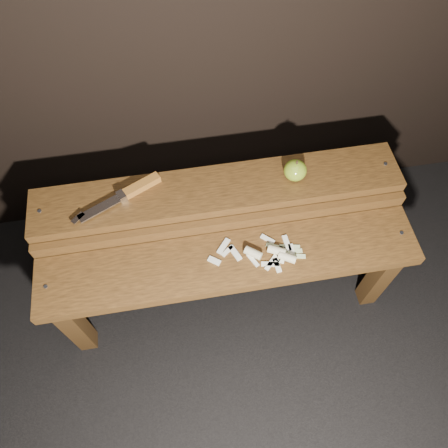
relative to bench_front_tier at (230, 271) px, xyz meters
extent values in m
plane|color=black|center=(0.00, 0.06, -0.35)|extent=(60.00, 60.00, 0.00)
cube|color=#39230E|center=(-0.54, -0.04, -0.16)|extent=(0.06, 0.06, 0.38)
cube|color=#39230E|center=(0.54, -0.04, -0.16)|extent=(0.06, 0.06, 0.38)
cube|color=#4A2D12|center=(0.00, 0.01, 0.05)|extent=(1.20, 0.20, 0.04)
cylinder|color=slate|center=(-0.56, 0.01, 0.07)|extent=(0.01, 0.01, 0.00)
cylinder|color=slate|center=(0.56, 0.01, 0.07)|extent=(0.01, 0.01, 0.00)
cube|color=#39230E|center=(-0.54, 0.26, -0.12)|extent=(0.06, 0.06, 0.46)
cube|color=#39230E|center=(0.54, 0.26, -0.12)|extent=(0.06, 0.06, 0.46)
cube|color=#4A2D12|center=(0.00, 0.13, 0.09)|extent=(1.20, 0.02, 0.05)
cube|color=#4A2D12|center=(0.00, 0.23, 0.13)|extent=(1.20, 0.18, 0.04)
cylinder|color=slate|center=(-0.56, 0.23, 0.15)|extent=(0.01, 0.01, 0.00)
cylinder|color=slate|center=(0.56, 0.23, 0.15)|extent=(0.01, 0.01, 0.00)
ellipsoid|color=olive|center=(0.25, 0.23, 0.18)|extent=(0.07, 0.07, 0.07)
cylinder|color=#382314|center=(0.25, 0.23, 0.22)|extent=(0.01, 0.01, 0.01)
cube|color=#975B21|center=(-0.24, 0.27, 0.16)|extent=(0.12, 0.08, 0.02)
cube|color=silver|center=(-0.31, 0.24, 0.16)|extent=(0.03, 0.04, 0.03)
cube|color=silver|center=(-0.38, 0.20, 0.16)|extent=(0.13, 0.09, 0.00)
cube|color=silver|center=(-0.44, 0.18, 0.16)|extent=(0.04, 0.04, 0.00)
cube|color=beige|center=(-0.01, 0.06, 0.07)|extent=(0.05, 0.06, 0.01)
cube|color=beige|center=(0.13, 0.06, 0.07)|extent=(0.04, 0.04, 0.01)
cube|color=beige|center=(0.12, -0.03, 0.07)|extent=(0.06, 0.02, 0.01)
cube|color=beige|center=(0.00, 0.04, 0.07)|extent=(0.04, 0.04, 0.01)
cube|color=beige|center=(0.16, -0.01, 0.07)|extent=(0.03, 0.04, 0.01)
cube|color=beige|center=(0.12, -0.02, 0.07)|extent=(0.05, 0.05, 0.01)
cube|color=beige|center=(0.20, 0.01, 0.07)|extent=(0.02, 0.04, 0.01)
cube|color=beige|center=(0.16, 0.00, 0.07)|extent=(0.04, 0.05, 0.01)
cube|color=beige|center=(-0.05, 0.01, 0.07)|extent=(0.04, 0.04, 0.01)
cube|color=beige|center=(0.07, -0.01, 0.07)|extent=(0.03, 0.05, 0.01)
cube|color=beige|center=(0.14, -0.04, 0.07)|extent=(0.02, 0.05, 0.01)
cube|color=beige|center=(0.19, 0.03, 0.07)|extent=(0.02, 0.06, 0.01)
cube|color=beige|center=(0.02, 0.03, 0.07)|extent=(0.04, 0.06, 0.01)
cylinder|color=#C9BB8C|center=(0.17, -0.02, 0.08)|extent=(0.06, 0.05, 0.03)
cylinder|color=#C9BB8C|center=(0.07, 0.01, 0.08)|extent=(0.06, 0.05, 0.03)
cylinder|color=#C9BB8C|center=(0.15, 0.01, 0.08)|extent=(0.06, 0.05, 0.03)
cube|color=#BCC988|center=(0.20, 0.00, 0.07)|extent=(0.07, 0.02, 0.00)
cube|color=#BCC988|center=(0.19, 0.02, 0.07)|extent=(0.07, 0.03, 0.00)
cube|color=#BCC988|center=(0.20, -0.01, 0.07)|extent=(0.07, 0.03, 0.00)
cube|color=#BCC988|center=(0.15, 0.03, 0.07)|extent=(0.06, 0.04, 0.00)
camera|label=1|loc=(-0.12, -0.57, 1.29)|focal=35.00mm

